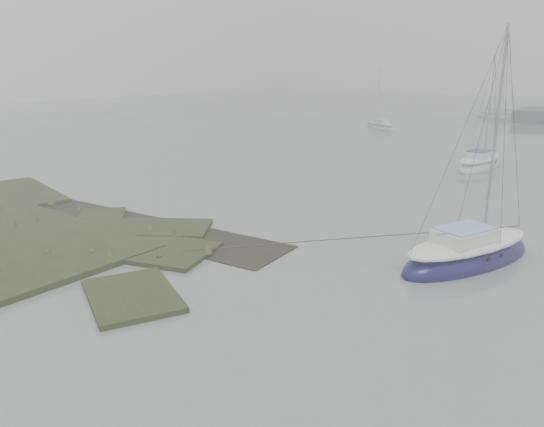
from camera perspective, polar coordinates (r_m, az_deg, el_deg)
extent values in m
plane|color=slate|center=(42.20, 19.78, 5.60)|extent=(160.00, 160.00, 0.00)
ellipsoid|color=#0D0C3B|center=(20.37, 20.24, -4.69)|extent=(4.05, 6.58, 1.52)
ellipsoid|color=silver|center=(20.17, 20.41, -3.08)|extent=(3.39, 5.69, 0.43)
cube|color=silver|center=(19.85, 20.03, -2.20)|extent=(1.99, 2.47, 0.45)
cube|color=#7EA2D1|center=(19.78, 20.10, -1.51)|extent=(1.84, 2.27, 0.07)
cylinder|color=#939399|center=(19.97, 22.93, 7.97)|extent=(0.10, 0.10, 7.15)
cylinder|color=#939399|center=(19.65, 19.78, -1.60)|extent=(0.92, 2.38, 0.08)
ellipsoid|color=silver|center=(38.69, 21.39, 4.71)|extent=(2.10, 5.76, 1.38)
ellipsoid|color=silver|center=(38.60, 21.48, 5.51)|extent=(1.70, 5.01, 0.39)
cube|color=silver|center=(38.31, 21.41, 5.97)|extent=(1.30, 2.00, 0.41)
cube|color=navy|center=(38.28, 21.44, 6.30)|extent=(1.21, 1.83, 0.06)
cylinder|color=#939399|center=(38.87, 22.39, 10.76)|extent=(0.09, 0.09, 6.50)
cylinder|color=#939399|center=(38.13, 21.36, 6.28)|extent=(0.17, 2.27, 0.07)
ellipsoid|color=#B5BCC0|center=(58.73, 11.54, 9.00)|extent=(4.96, 3.78, 1.17)
ellipsoid|color=silver|center=(58.68, 11.57, 9.45)|extent=(4.26, 3.20, 0.33)
cube|color=silver|center=(58.47, 11.69, 9.71)|extent=(1.94, 1.72, 0.34)
cube|color=#ACB1B7|center=(58.45, 11.70, 9.90)|extent=(1.79, 1.59, 0.05)
cylinder|color=#939399|center=(58.94, 11.40, 12.41)|extent=(0.08, 0.08, 5.50)
cylinder|color=#939399|center=(58.34, 11.78, 9.88)|extent=(1.70, 1.02, 0.06)
ellipsoid|color=#B0B7BB|center=(75.06, 23.21, 9.53)|extent=(5.46, 1.90, 1.32)
ellipsoid|color=silver|center=(75.02, 23.26, 9.93)|extent=(4.75, 1.53, 0.37)
cube|color=silver|center=(74.93, 23.45, 10.15)|extent=(1.88, 1.20, 0.39)
cube|color=silver|center=(74.91, 23.47, 10.31)|extent=(1.73, 1.12, 0.06)
cylinder|color=#939399|center=(75.01, 23.03, 12.54)|extent=(0.09, 0.09, 6.19)
cylinder|color=#939399|center=(74.86, 23.59, 10.30)|extent=(2.17, 0.12, 0.07)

